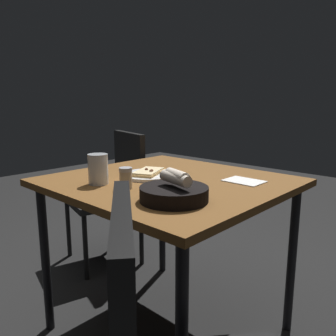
{
  "coord_description": "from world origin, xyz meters",
  "views": [
    {
      "loc": [
        1.0,
        -1.07,
        1.09
      ],
      "look_at": [
        0.08,
        -0.09,
        0.82
      ],
      "focal_mm": 36.23,
      "sensor_mm": 36.0,
      "label": 1
    }
  ],
  "objects_px": {
    "pizza_plate": "(148,174)",
    "chair_far": "(113,187)",
    "bread_basket": "(174,192)",
    "dining_table": "(169,194)",
    "beer_glass": "(98,171)",
    "pepper_shaker": "(126,179)"
  },
  "relations": [
    {
      "from": "dining_table",
      "to": "chair_far",
      "type": "relative_size",
      "value": 1.1
    },
    {
      "from": "dining_table",
      "to": "chair_far",
      "type": "distance_m",
      "value": 0.86
    },
    {
      "from": "pizza_plate",
      "to": "pepper_shaker",
      "type": "distance_m",
      "value": 0.23
    },
    {
      "from": "bread_basket",
      "to": "beer_glass",
      "type": "bearing_deg",
      "value": -174.98
    },
    {
      "from": "dining_table",
      "to": "beer_glass",
      "type": "bearing_deg",
      "value": -119.98
    },
    {
      "from": "beer_glass",
      "to": "bread_basket",
      "type": "bearing_deg",
      "value": 5.02
    },
    {
      "from": "dining_table",
      "to": "pepper_shaker",
      "type": "height_order",
      "value": "pepper_shaker"
    },
    {
      "from": "dining_table",
      "to": "pizza_plate",
      "type": "bearing_deg",
      "value": -165.44
    },
    {
      "from": "dining_table",
      "to": "beer_glass",
      "type": "height_order",
      "value": "beer_glass"
    },
    {
      "from": "bread_basket",
      "to": "pizza_plate",
      "type": "bearing_deg",
      "value": 149.4
    },
    {
      "from": "dining_table",
      "to": "bread_basket",
      "type": "distance_m",
      "value": 0.35
    },
    {
      "from": "beer_glass",
      "to": "chair_far",
      "type": "height_order",
      "value": "chair_far"
    },
    {
      "from": "pizza_plate",
      "to": "chair_far",
      "type": "bearing_deg",
      "value": 154.67
    },
    {
      "from": "pizza_plate",
      "to": "bread_basket",
      "type": "height_order",
      "value": "bread_basket"
    },
    {
      "from": "pizza_plate",
      "to": "beer_glass",
      "type": "xyz_separation_m",
      "value": [
        -0.05,
        -0.24,
        0.04
      ]
    },
    {
      "from": "pizza_plate",
      "to": "bread_basket",
      "type": "relative_size",
      "value": 1.01
    },
    {
      "from": "beer_glass",
      "to": "pepper_shaker",
      "type": "xyz_separation_m",
      "value": [
        0.14,
        0.03,
        -0.02
      ]
    },
    {
      "from": "pepper_shaker",
      "to": "chair_far",
      "type": "relative_size",
      "value": 0.1
    },
    {
      "from": "beer_glass",
      "to": "chair_far",
      "type": "relative_size",
      "value": 0.14
    },
    {
      "from": "pizza_plate",
      "to": "bread_basket",
      "type": "bearing_deg",
      "value": -30.6
    },
    {
      "from": "bread_basket",
      "to": "dining_table",
      "type": "bearing_deg",
      "value": 136.61
    },
    {
      "from": "bread_basket",
      "to": "beer_glass",
      "type": "distance_m",
      "value": 0.4
    }
  ]
}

